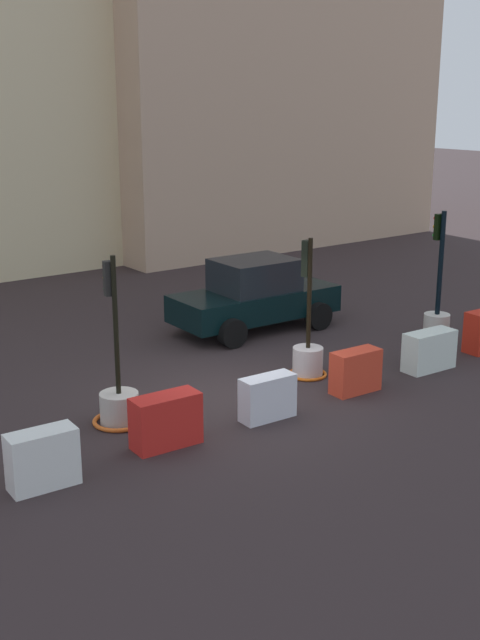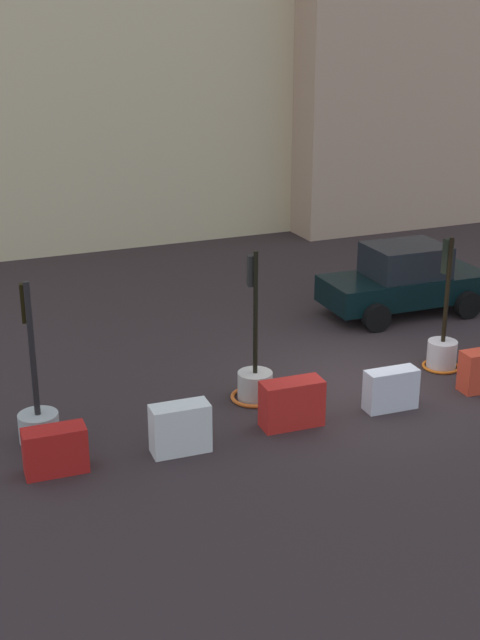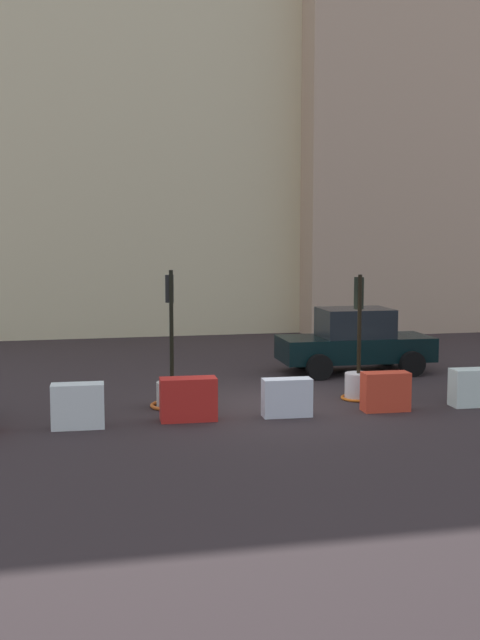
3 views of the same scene
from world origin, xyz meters
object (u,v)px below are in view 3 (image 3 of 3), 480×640
traffic_light_2 (358,377)px  car_black_sedan (355,341)px  traffic_light_1 (172,387)px  construction_barrier_3 (287,398)px  construction_barrier_1 (78,406)px  construction_barrier_5 (477,387)px  construction_barrier_2 (188,399)px  construction_barrier_4 (386,392)px

traffic_light_2 → car_black_sedan: traffic_light_2 is taller
traffic_light_1 → construction_barrier_3: size_ratio=2.89×
construction_barrier_1 → car_black_sedan: 8.62m
construction_barrier_5 → traffic_light_1: bearing=168.2°
construction_barrier_2 → construction_barrier_4: (4.14, -0.08, -0.02)m
traffic_light_2 → construction_barrier_3: (-2.03, -1.25, -0.10)m
construction_barrier_3 → construction_barrier_5: bearing=0.5°
traffic_light_1 → construction_barrier_3: traffic_light_1 is taller
car_black_sedan → construction_barrier_3: bearing=-125.5°
construction_barrier_1 → construction_barrier_2: 2.15m
construction_barrier_1 → construction_barrier_2: size_ratio=0.89×
traffic_light_1 → construction_barrier_1: (-1.99, -1.41, -0.00)m
construction_barrier_2 → construction_barrier_1: bearing=-176.4°
traffic_light_2 → car_black_sedan: bearing=70.2°
traffic_light_2 → construction_barrier_5: bearing=-28.5°
traffic_light_1 → car_black_sedan: 6.19m
construction_barrier_4 → car_black_sedan: (1.05, 4.46, 0.42)m
construction_barrier_1 → construction_barrier_2: (2.14, 0.13, 0.00)m
traffic_light_2 → construction_barrier_1: bearing=-168.2°
construction_barrier_3 → construction_barrier_4: 2.15m
construction_barrier_1 → construction_barrier_5: (8.40, 0.07, -0.03)m
traffic_light_2 → car_black_sedan: size_ratio=0.68×
construction_barrier_2 → car_black_sedan: size_ratio=0.28×
traffic_light_1 → traffic_light_2: size_ratio=1.05×
car_black_sedan → construction_barrier_2: bearing=-139.8°
construction_barrier_2 → construction_barrier_3: bearing=-2.8°
construction_barrier_4 → construction_barrier_2: bearing=178.9°
construction_barrier_4 → car_black_sedan: bearing=76.8°
traffic_light_1 → construction_barrier_4: 4.51m
construction_barrier_4 → car_black_sedan: 4.60m
traffic_light_1 → construction_barrier_4: (4.30, -1.36, -0.02)m
construction_barrier_1 → traffic_light_1: bearing=35.4°
construction_barrier_3 → construction_barrier_5: construction_barrier_5 is taller
traffic_light_1 → construction_barrier_3: bearing=-32.7°
traffic_light_2 → construction_barrier_1: traffic_light_2 is taller
traffic_light_1 → traffic_light_2: bearing=-1.8°
construction_barrier_1 → car_black_sedan: bearing=31.6°
construction_barrier_1 → construction_barrier_3: construction_barrier_1 is taller
traffic_light_2 → construction_barrier_2: (-4.03, -1.15, -0.06)m
construction_barrier_4 → car_black_sedan: size_ratio=0.24×
construction_barrier_2 → construction_barrier_4: construction_barrier_2 is taller
construction_barrier_5 → construction_barrier_4: bearing=-179.5°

